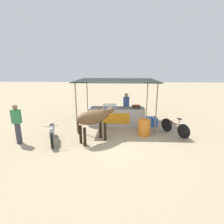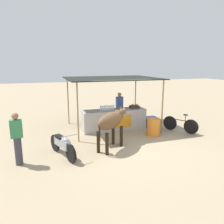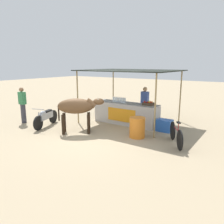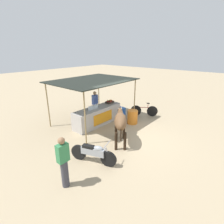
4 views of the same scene
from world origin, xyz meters
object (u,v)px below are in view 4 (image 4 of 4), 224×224
(cow, at_px, (120,122))
(bicycle_leaning, at_px, (144,111))
(cooler_box, at_px, (120,112))
(water_barrel, at_px, (132,117))
(passerby_on_street, at_px, (64,162))
(motorcycle_parked, at_px, (94,153))
(stall_counter, at_px, (98,116))
(vendor_behind_counter, at_px, (95,105))
(fruit_crate, at_px, (110,102))

(cow, bearing_deg, bicycle_leaning, 14.15)
(cooler_box, xyz_separation_m, cow, (-2.76, -2.14, 0.79))
(water_barrel, xyz_separation_m, passerby_on_street, (-5.33, -1.15, 0.47))
(cooler_box, relative_size, motorcycle_parked, 0.35)
(cooler_box, height_order, water_barrel, water_barrel)
(cooler_box, height_order, passerby_on_street, passerby_on_street)
(motorcycle_parked, bearing_deg, stall_counter, 42.03)
(stall_counter, xyz_separation_m, vendor_behind_counter, (0.56, 0.75, 0.37))
(water_barrel, bearing_deg, passerby_on_street, -167.81)
(stall_counter, xyz_separation_m, motorcycle_parked, (-2.64, -2.38, -0.05))
(cooler_box, height_order, bicycle_leaning, bicycle_leaning)
(cooler_box, bearing_deg, vendor_behind_counter, 147.41)
(stall_counter, height_order, motorcycle_parked, stall_counter)
(stall_counter, xyz_separation_m, cow, (-0.88, -2.24, 0.55))
(water_barrel, relative_size, cow, 0.46)
(vendor_behind_counter, height_order, cooler_box, vendor_behind_counter)
(fruit_crate, height_order, water_barrel, fruit_crate)
(stall_counter, xyz_separation_m, water_barrel, (1.33, -1.41, -0.10))
(cow, distance_m, bicycle_leaning, 3.82)
(motorcycle_parked, bearing_deg, passerby_on_street, -172.72)
(water_barrel, bearing_deg, motorcycle_parked, -166.18)
(water_barrel, bearing_deg, fruit_crate, 100.06)
(cooler_box, distance_m, water_barrel, 1.43)
(fruit_crate, xyz_separation_m, cooler_box, (0.82, -0.15, -0.80))
(cooler_box, relative_size, passerby_on_street, 0.36)
(water_barrel, distance_m, motorcycle_parked, 4.09)
(water_barrel, bearing_deg, cow, -159.39)
(fruit_crate, height_order, cooler_box, fruit_crate)
(stall_counter, xyz_separation_m, bicycle_leaning, (2.76, -1.32, -0.13))
(vendor_behind_counter, relative_size, cow, 1.01)
(water_barrel, distance_m, bicycle_leaning, 1.44)
(cow, relative_size, passerby_on_street, 0.99)
(motorcycle_parked, xyz_separation_m, bicycle_leaning, (5.41, 1.07, -0.08))
(fruit_crate, relative_size, bicycle_leaning, 0.31)
(cooler_box, xyz_separation_m, water_barrel, (-0.56, -1.31, 0.14))
(cooler_box, xyz_separation_m, passerby_on_street, (-5.89, -2.46, 0.61))
(bicycle_leaning, relative_size, passerby_on_street, 0.87)
(water_barrel, bearing_deg, vendor_behind_counter, 109.69)
(cooler_box, bearing_deg, motorcycle_parked, -153.22)
(bicycle_leaning, bearing_deg, stall_counter, 154.50)
(vendor_behind_counter, relative_size, cooler_box, 2.75)
(fruit_crate, bearing_deg, passerby_on_street, -152.79)
(water_barrel, xyz_separation_m, cow, (-2.21, -0.83, 0.65))
(motorcycle_parked, bearing_deg, vendor_behind_counter, 44.42)
(water_barrel, height_order, passerby_on_street, passerby_on_street)
(cow, bearing_deg, fruit_crate, 49.55)
(motorcycle_parked, xyz_separation_m, passerby_on_street, (-1.35, -0.17, 0.42))
(passerby_on_street, bearing_deg, water_barrel, 12.19)
(motorcycle_parked, height_order, bicycle_leaning, motorcycle_parked)
(bicycle_leaning, height_order, passerby_on_street, passerby_on_street)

